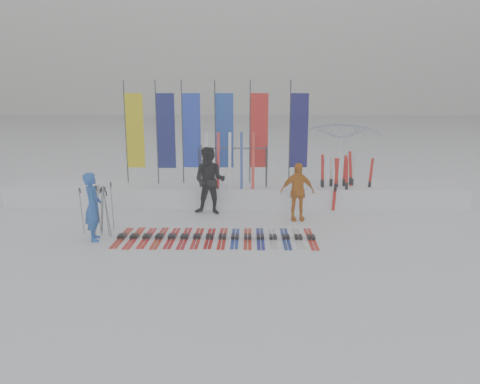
{
  "coord_description": "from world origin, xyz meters",
  "views": [
    {
      "loc": [
        0.43,
        -9.76,
        3.45
      ],
      "look_at": [
        0.2,
        1.6,
        1.0
      ],
      "focal_mm": 35.0,
      "sensor_mm": 36.0,
      "label": 1
    }
  ],
  "objects_px": {
    "person_black": "(210,181)",
    "person_blue": "(93,207)",
    "person_yellow": "(297,192)",
    "ski_row": "(216,237)",
    "ski_rack": "(233,161)",
    "tent_canopy": "(340,159)"
  },
  "relations": [
    {
      "from": "tent_canopy",
      "to": "ski_row",
      "type": "distance_m",
      "value": 6.06
    },
    {
      "from": "person_yellow",
      "to": "tent_canopy",
      "type": "bearing_deg",
      "value": 52.6
    },
    {
      "from": "person_black",
      "to": "person_yellow",
      "type": "height_order",
      "value": "person_black"
    },
    {
      "from": "person_black",
      "to": "person_blue",
      "type": "bearing_deg",
      "value": -124.89
    },
    {
      "from": "person_blue",
      "to": "person_black",
      "type": "xyz_separation_m",
      "value": [
        2.53,
        2.49,
        0.15
      ]
    },
    {
      "from": "tent_canopy",
      "to": "ski_rack",
      "type": "height_order",
      "value": "tent_canopy"
    },
    {
      "from": "person_blue",
      "to": "ski_row",
      "type": "height_order",
      "value": "person_blue"
    },
    {
      "from": "person_black",
      "to": "ski_row",
      "type": "bearing_deg",
      "value": -71.3
    },
    {
      "from": "person_black",
      "to": "person_yellow",
      "type": "relative_size",
      "value": 1.21
    },
    {
      "from": "tent_canopy",
      "to": "ski_rack",
      "type": "relative_size",
      "value": 1.39
    },
    {
      "from": "person_blue",
      "to": "ski_row",
      "type": "bearing_deg",
      "value": -103.73
    },
    {
      "from": "person_black",
      "to": "ski_rack",
      "type": "bearing_deg",
      "value": 66.03
    },
    {
      "from": "person_yellow",
      "to": "ski_row",
      "type": "xyz_separation_m",
      "value": [
        -2.09,
        -1.7,
        -0.76
      ]
    },
    {
      "from": "person_black",
      "to": "ski_row",
      "type": "xyz_separation_m",
      "value": [
        0.33,
        -2.34,
        -0.92
      ]
    },
    {
      "from": "person_blue",
      "to": "ski_rack",
      "type": "height_order",
      "value": "ski_rack"
    },
    {
      "from": "person_yellow",
      "to": "ski_row",
      "type": "relative_size",
      "value": 0.34
    },
    {
      "from": "ski_row",
      "to": "person_black",
      "type": "bearing_deg",
      "value": 98.1
    },
    {
      "from": "person_blue",
      "to": "tent_canopy",
      "type": "xyz_separation_m",
      "value": [
        6.63,
        4.74,
        0.46
      ]
    },
    {
      "from": "person_yellow",
      "to": "ski_row",
      "type": "height_order",
      "value": "person_yellow"
    },
    {
      "from": "ski_rack",
      "to": "tent_canopy",
      "type": "bearing_deg",
      "value": 20.98
    },
    {
      "from": "person_black",
      "to": "tent_canopy",
      "type": "xyz_separation_m",
      "value": [
        4.09,
        2.25,
        0.31
      ]
    },
    {
      "from": "ski_row",
      "to": "ski_rack",
      "type": "bearing_deg",
      "value": 84.63
    }
  ]
}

